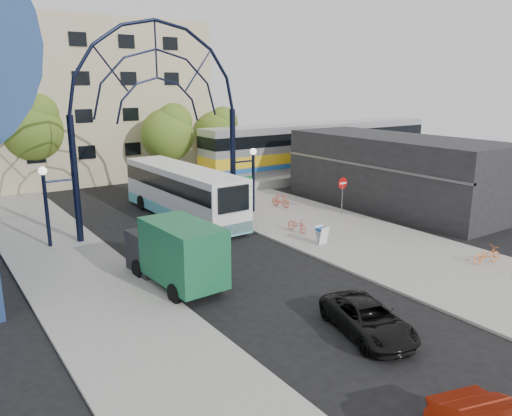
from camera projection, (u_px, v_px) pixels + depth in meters
ground at (317, 312)px, 19.24m from camera, size 120.00×120.00×0.00m
sidewalk_east at (380, 246)px, 26.83m from camera, size 8.00×56.00×0.12m
plaza_west at (100, 298)px, 20.42m from camera, size 5.00×50.00×0.12m
gateway_arch at (157, 84)px, 28.33m from camera, size 13.64×0.44×12.10m
stop_sign at (248, 193)px, 30.98m from camera, size 0.80×0.07×2.50m
do_not_enter_sign at (343, 187)px, 32.81m from camera, size 0.76×0.07×2.48m
street_name_sign at (248, 188)px, 31.64m from camera, size 0.70×0.70×2.80m
sandwich_board at (322, 233)px, 26.92m from camera, size 0.55×0.61×0.99m
commercial_block_east at (394, 172)px, 35.44m from camera, size 6.00×16.00×5.00m
apartment_block at (86, 101)px, 46.54m from camera, size 20.00×12.10×14.00m
train_platform at (321, 171)px, 47.73m from camera, size 32.00×5.00×0.80m
train_car at (322, 145)px, 47.13m from camera, size 25.10×3.05×4.20m
tree_north_a at (169, 132)px, 42.18m from camera, size 4.48×4.48×7.00m
tree_north_b at (32, 126)px, 39.69m from camera, size 5.12×5.12×8.00m
tree_north_c at (218, 130)px, 47.17m from camera, size 4.16×4.16×6.50m
city_bus at (183, 192)px, 32.42m from camera, size 3.07×12.22×3.34m
green_truck at (174, 252)px, 21.64m from camera, size 2.47×5.92×2.94m
black_suv at (368, 319)px, 17.43m from camera, size 2.92×4.54×1.17m
bike_near_a at (297, 225)px, 29.24m from camera, size 0.63×1.58×0.81m
bike_near_b at (280, 200)px, 35.04m from camera, size 0.77×1.68×0.98m
bike_far_a at (487, 255)px, 24.10m from camera, size 1.67×0.93×0.83m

